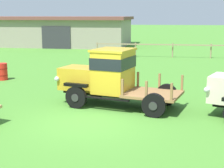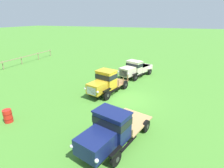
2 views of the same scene
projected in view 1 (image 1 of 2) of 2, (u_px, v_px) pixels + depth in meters
name	position (u px, v px, depth m)	size (l,w,h in m)	color
ground_plane	(87.00, 122.00, 11.75)	(240.00, 240.00, 0.00)	#47842D
farm_shed	(44.00, 31.00, 41.76)	(20.83, 9.88, 3.42)	gray
paddock_fence	(193.00, 48.00, 28.99)	(16.66, 0.34, 1.23)	#997F60
vintage_truck_second_in_line	(108.00, 76.00, 13.70)	(5.21, 2.94, 2.29)	black
oil_drum_beside_row	(2.00, 72.00, 19.24)	(0.59, 0.59, 0.94)	red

